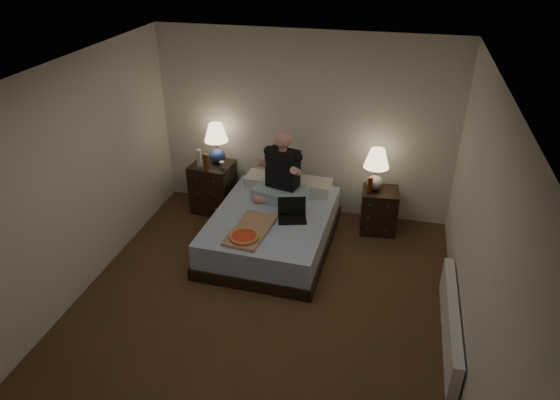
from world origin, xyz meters
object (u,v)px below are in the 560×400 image
(laptop, at_px, (292,211))
(pizza_box, at_px, (244,237))
(person, at_px, (281,167))
(radiator, at_px, (450,322))
(bed, at_px, (272,230))
(nightstand_left, at_px, (213,187))
(beer_bottle_right, at_px, (370,185))
(soda_can, at_px, (222,165))
(lamp_left, at_px, (217,143))
(water_bottle, at_px, (199,158))
(lamp_right, at_px, (376,170))
(beer_bottle_left, at_px, (206,162))
(nightstand_right, at_px, (379,210))

(laptop, bearing_deg, pizza_box, -143.57)
(person, height_order, radiator, person)
(bed, bearing_deg, nightstand_left, 147.67)
(person, bearing_deg, beer_bottle_right, 24.30)
(soda_can, relative_size, person, 0.11)
(lamp_left, relative_size, water_bottle, 2.24)
(lamp_right, xyz_separation_m, water_bottle, (-2.35, -0.11, -0.04))
(water_bottle, distance_m, radiator, 3.77)
(lamp_left, relative_size, lamp_right, 1.00)
(nightstand_left, distance_m, beer_bottle_left, 0.51)
(laptop, xyz_separation_m, radiator, (1.83, -1.08, -0.39))
(lamp_left, height_order, beer_bottle_right, lamp_left)
(radiator, bearing_deg, beer_bottle_left, 152.06)
(water_bottle, bearing_deg, beer_bottle_left, -32.03)
(lamp_right, xyz_separation_m, laptop, (-0.91, -0.79, -0.29))
(laptop, bearing_deg, lamp_right, 25.12)
(water_bottle, relative_size, soda_can, 2.50)
(beer_bottle_right, relative_size, person, 0.25)
(nightstand_left, height_order, pizza_box, nightstand_left)
(beer_bottle_left, bearing_deg, radiator, -27.94)
(laptop, bearing_deg, beer_bottle_right, 21.67)
(beer_bottle_left, xyz_separation_m, person, (1.06, -0.12, 0.11))
(soda_can, bearing_deg, beer_bottle_left, -153.89)
(lamp_right, xyz_separation_m, beer_bottle_right, (-0.05, -0.13, -0.16))
(bed, height_order, lamp_right, lamp_right)
(nightstand_left, distance_m, nightstand_right, 2.32)
(lamp_left, height_order, beer_bottle_left, lamp_left)
(soda_can, distance_m, person, 0.92)
(bed, xyz_separation_m, nightstand_left, (-1.04, 0.70, 0.12))
(person, bearing_deg, lamp_right, 29.96)
(beer_bottle_left, height_order, beer_bottle_right, beer_bottle_left)
(pizza_box, bearing_deg, beer_bottle_left, 133.80)
(nightstand_right, bearing_deg, beer_bottle_left, 179.30)
(laptop, bearing_deg, beer_bottle_left, 139.86)
(lamp_right, bearing_deg, nightstand_right, -10.12)
(soda_can, bearing_deg, pizza_box, -61.05)
(nightstand_left, height_order, beer_bottle_left, beer_bottle_left)
(nightstand_left, xyz_separation_m, nightstand_right, (2.32, -0.01, -0.06))
(person, relative_size, pizza_box, 1.22)
(nightstand_left, bearing_deg, nightstand_right, 4.82)
(bed, bearing_deg, water_bottle, 154.83)
(beer_bottle_left, bearing_deg, nightstand_left, 88.35)
(bed, distance_m, water_bottle, 1.44)
(bed, xyz_separation_m, nightstand_right, (1.28, 0.69, 0.07))
(pizza_box, bearing_deg, bed, 82.72)
(radiator, bearing_deg, water_bottle, 151.90)
(water_bottle, height_order, soda_can, water_bottle)
(nightstand_left, bearing_deg, laptop, -25.68)
(bed, distance_m, beer_bottle_left, 1.30)
(beer_bottle_right, distance_m, person, 1.15)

